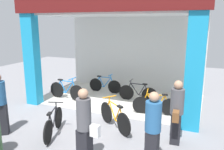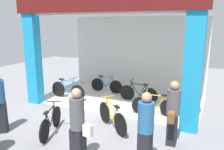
% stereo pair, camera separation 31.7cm
% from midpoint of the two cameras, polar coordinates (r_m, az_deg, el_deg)
% --- Properties ---
extents(ground_plane, '(20.05, 20.05, 0.00)m').
position_cam_midpoint_polar(ground_plane, '(7.79, -1.50, -9.55)').
color(ground_plane, gray).
rests_on(ground_plane, ground).
extents(shop_facade, '(6.23, 3.69, 3.99)m').
position_cam_midpoint_polar(shop_facade, '(8.84, 3.56, 7.50)').
color(shop_facade, beige).
rests_on(shop_facade, ground).
extents(bicycle_inside_0, '(1.50, 0.41, 0.82)m').
position_cam_midpoint_polar(bicycle_inside_0, '(8.91, 7.52, -4.49)').
color(bicycle_inside_0, black).
rests_on(bicycle_inside_0, ground).
extents(bicycle_inside_1, '(1.62, 0.45, 0.89)m').
position_cam_midpoint_polar(bicycle_inside_1, '(9.28, -9.84, -3.69)').
color(bicycle_inside_1, black).
rests_on(bicycle_inside_1, ground).
extents(bicycle_inside_2, '(1.50, 0.41, 0.83)m').
position_cam_midpoint_polar(bicycle_inside_2, '(7.70, 11.69, -7.44)').
color(bicycle_inside_2, black).
rests_on(bicycle_inside_2, ground).
extents(bicycle_inside_3, '(1.47, 0.40, 0.81)m').
position_cam_midpoint_polar(bicycle_inside_3, '(10.00, -0.49, -2.49)').
color(bicycle_inside_3, black).
rests_on(bicycle_inside_3, ground).
extents(bicycle_parked_0, '(0.57, 1.45, 0.84)m').
position_cam_midpoint_polar(bicycle_parked_0, '(6.55, -13.40, -11.22)').
color(bicycle_parked_0, black).
rests_on(bicycle_parked_0, ground).
extents(bicycle_parked_1, '(1.30, 1.01, 0.88)m').
position_cam_midpoint_polar(bicycle_parked_1, '(6.67, 1.38, -10.25)').
color(bicycle_parked_1, black).
rests_on(bicycle_parked_1, ground).
extents(pedestrian_0, '(0.35, 0.61, 1.62)m').
position_cam_midpoint_polar(pedestrian_0, '(5.90, 16.21, -8.94)').
color(pedestrian_0, black).
rests_on(pedestrian_0, ground).
extents(pedestrian_2, '(0.53, 0.33, 1.68)m').
position_cam_midpoint_polar(pedestrian_2, '(4.95, -6.50, -12.51)').
color(pedestrian_2, black).
rests_on(pedestrian_2, ground).
extents(pedestrian_3, '(0.33, 0.54, 1.67)m').
position_cam_midpoint_polar(pedestrian_3, '(4.80, 10.20, -13.42)').
color(pedestrian_3, black).
rests_on(pedestrian_3, ground).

